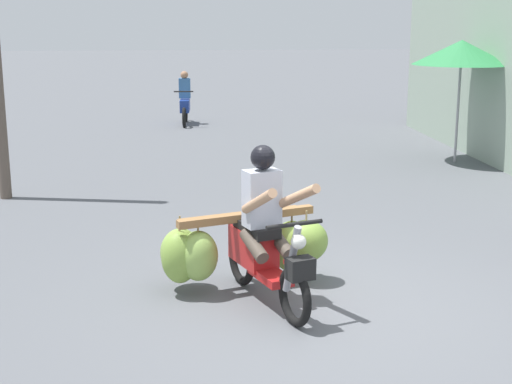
# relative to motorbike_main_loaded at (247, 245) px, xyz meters

# --- Properties ---
(ground_plane) EXTENTS (120.00, 120.00, 0.00)m
(ground_plane) POSITION_rel_motorbike_main_loaded_xyz_m (0.73, -0.61, -0.51)
(ground_plane) COLOR #56595E
(motorbike_main_loaded) EXTENTS (1.87, 1.72, 1.58)m
(motorbike_main_loaded) POSITION_rel_motorbike_main_loaded_xyz_m (0.00, 0.00, 0.00)
(motorbike_main_loaded) COLOR black
(motorbike_main_loaded) RESTS_ON ground
(motorbike_distant_ahead_left) EXTENTS (0.50, 1.62, 1.40)m
(motorbike_distant_ahead_left) POSITION_rel_motorbike_main_loaded_xyz_m (-0.56, 12.56, 0.05)
(motorbike_distant_ahead_left) COLOR black
(motorbike_distant_ahead_left) RESTS_ON ground
(market_umbrella_near_shop) EXTENTS (1.86, 1.86, 2.36)m
(market_umbrella_near_shop) POSITION_rel_motorbike_main_loaded_xyz_m (4.69, 6.69, 1.61)
(market_umbrella_near_shop) COLOR #99999E
(market_umbrella_near_shop) RESTS_ON ground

